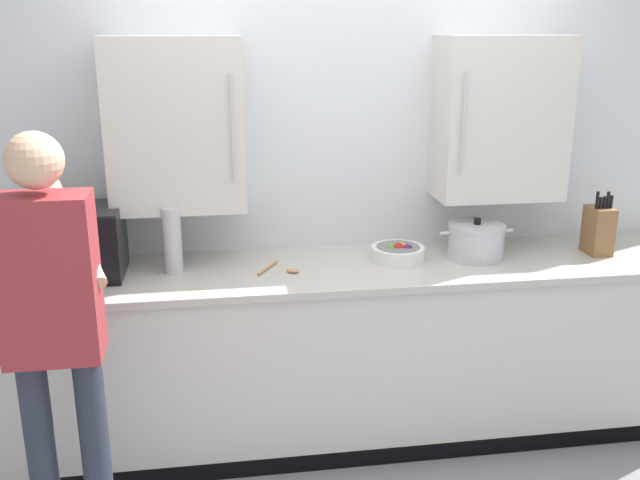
% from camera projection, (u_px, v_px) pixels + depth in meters
% --- Properties ---
extents(back_wall_tiled, '(4.35, 0.44, 2.66)m').
position_uv_depth(back_wall_tiled, '(337.00, 159.00, 3.65)').
color(back_wall_tiled, silver).
rests_on(back_wall_tiled, ground_plane).
extents(counter_unit, '(3.72, 0.69, 0.93)m').
position_uv_depth(counter_unit, '(348.00, 351.00, 3.60)').
color(counter_unit, beige).
rests_on(counter_unit, ground_plane).
extents(microwave_oven, '(0.53, 0.73, 0.32)m').
position_uv_depth(microwave_oven, '(58.00, 244.00, 3.26)').
color(microwave_oven, black).
rests_on(microwave_oven, counter_unit).
extents(stock_pot, '(0.38, 0.28, 0.21)m').
position_uv_depth(stock_pot, '(476.00, 241.00, 3.55)').
color(stock_pot, '#B7BABF').
rests_on(stock_pot, counter_unit).
extents(thermos_flask, '(0.09, 0.09, 0.32)m').
position_uv_depth(thermos_flask, '(172.00, 240.00, 3.32)').
color(thermos_flask, '#B7BABF').
rests_on(thermos_flask, counter_unit).
extents(wooden_spoon, '(0.21, 0.19, 0.02)m').
position_uv_depth(wooden_spoon, '(281.00, 269.00, 3.38)').
color(wooden_spoon, tan).
rests_on(wooden_spoon, counter_unit).
extents(knife_block, '(0.11, 0.15, 0.33)m').
position_uv_depth(knife_block, '(598.00, 230.00, 3.61)').
color(knife_block, brown).
rests_on(knife_block, counter_unit).
extents(fruit_bowl, '(0.27, 0.27, 0.09)m').
position_uv_depth(fruit_bowl, '(398.00, 252.00, 3.53)').
color(fruit_bowl, white).
rests_on(fruit_bowl, counter_unit).
extents(person_figure, '(0.44, 0.58, 1.71)m').
position_uv_depth(person_figure, '(52.00, 320.00, 2.58)').
color(person_figure, '#282D3D').
rests_on(person_figure, ground_plane).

